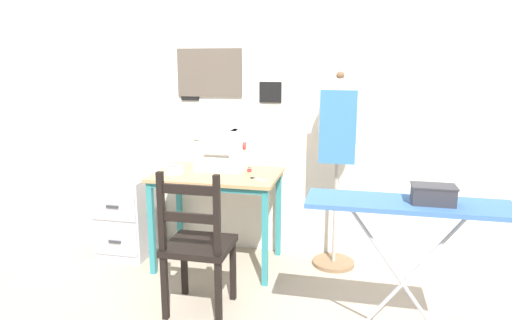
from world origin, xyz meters
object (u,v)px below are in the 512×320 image
object	(u,v)px
wooden_chair	(198,246)
scissors	(255,179)
thread_spool_near_machine	(249,170)
filing_cabinet	(129,214)
fabric_bowl	(174,170)
sewing_machine	(223,151)
dress_form	(338,132)
ironing_board	(408,212)
storage_box	(433,194)

from	to	relation	value
wooden_chair	scissors	bearing A→B (deg)	68.20
thread_spool_near_machine	filing_cabinet	xyz separation A→B (m)	(-1.02, 0.00, -0.42)
thread_spool_near_machine	filing_cabinet	bearing A→B (deg)	179.78
fabric_bowl	scissors	xyz separation A→B (m)	(0.63, -0.02, -0.03)
sewing_machine	dress_form	xyz separation A→B (m)	(0.85, 0.09, 0.16)
fabric_bowl	wooden_chair	world-z (taller)	wooden_chair
wooden_chair	ironing_board	xyz separation A→B (m)	(1.19, -0.19, 0.37)
ironing_board	storage_box	distance (m)	0.15
fabric_bowl	scissors	bearing A→B (deg)	-1.69
thread_spool_near_machine	storage_box	xyz separation A→B (m)	(1.16, -0.97, 0.16)
wooden_chair	filing_cabinet	world-z (taller)	wooden_chair
filing_cabinet	storage_box	bearing A→B (deg)	-24.06
dress_form	ironing_board	distance (m)	1.16
thread_spool_near_machine	ironing_board	world-z (taller)	ironing_board
sewing_machine	dress_form	world-z (taller)	dress_form
sewing_machine	scissors	xyz separation A→B (m)	(0.30, -0.19, -0.15)
scissors	filing_cabinet	size ratio (longest dim) A/B	0.19
wooden_chair	thread_spool_near_machine	bearing A→B (deg)	79.24
filing_cabinet	ironing_board	world-z (taller)	ironing_board
wooden_chair	storage_box	world-z (taller)	storage_box
scissors	fabric_bowl	bearing A→B (deg)	178.31
ironing_board	storage_box	xyz separation A→B (m)	(0.11, -0.01, 0.10)
fabric_bowl	ironing_board	xyz separation A→B (m)	(1.58, -0.79, 0.05)
ironing_board	filing_cabinet	bearing A→B (deg)	154.96
sewing_machine	storage_box	world-z (taller)	sewing_machine
filing_cabinet	storage_box	xyz separation A→B (m)	(2.17, -0.97, 0.59)
dress_form	storage_box	distance (m)	1.19
thread_spool_near_machine	ironing_board	xyz separation A→B (m)	(1.05, -0.96, 0.06)
dress_form	fabric_bowl	bearing A→B (deg)	-167.16
sewing_machine	scissors	size ratio (longest dim) A/B	3.12
dress_form	filing_cabinet	bearing A→B (deg)	-176.54
fabric_bowl	wooden_chair	xyz separation A→B (m)	(0.39, -0.60, -0.32)
dress_form	sewing_machine	bearing A→B (deg)	-173.77
sewing_machine	scissors	bearing A→B (deg)	-33.32
thread_spool_near_machine	dress_form	xyz separation A→B (m)	(0.64, 0.10, 0.29)
sewing_machine	filing_cabinet	world-z (taller)	sewing_machine
sewing_machine	filing_cabinet	size ratio (longest dim) A/B	0.60
fabric_bowl	filing_cabinet	xyz separation A→B (m)	(-0.48, 0.17, -0.44)
sewing_machine	ironing_board	size ratio (longest dim) A/B	0.39
ironing_board	fabric_bowl	bearing A→B (deg)	153.38
wooden_chair	filing_cabinet	size ratio (longest dim) A/B	1.44
sewing_machine	storage_box	distance (m)	1.68
scissors	storage_box	size ratio (longest dim) A/B	0.59
wooden_chair	filing_cabinet	distance (m)	1.17
wooden_chair	ironing_board	world-z (taller)	wooden_chair
sewing_machine	scissors	distance (m)	0.38
thread_spool_near_machine	storage_box	distance (m)	1.52
thread_spool_near_machine	ironing_board	bearing A→B (deg)	-42.54
wooden_chair	sewing_machine	bearing A→B (deg)	94.70
sewing_machine	dress_form	size ratio (longest dim) A/B	0.26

